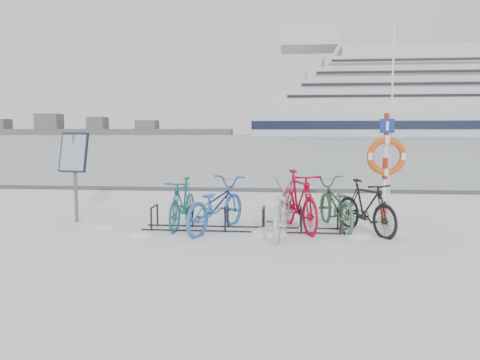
{
  "coord_description": "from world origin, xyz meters",
  "views": [
    {
      "loc": [
        0.77,
        -8.91,
        1.91
      ],
      "look_at": [
        -0.15,
        0.6,
        0.92
      ],
      "focal_mm": 35.0,
      "sensor_mm": 36.0,
      "label": 1
    }
  ],
  "objects_px": {
    "lifebuoy_station": "(386,157)",
    "cruise_ferry": "(443,102)",
    "info_board": "(74,158)",
    "bike_rack": "(245,221)"
  },
  "relations": [
    {
      "from": "bike_rack",
      "to": "lifebuoy_station",
      "type": "xyz_separation_m",
      "value": [
        2.85,
        0.98,
        1.21
      ]
    },
    {
      "from": "info_board",
      "to": "cruise_ferry",
      "type": "height_order",
      "value": "cruise_ferry"
    },
    {
      "from": "bike_rack",
      "to": "cruise_ferry",
      "type": "bearing_deg",
      "value": 71.26
    },
    {
      "from": "lifebuoy_station",
      "to": "info_board",
      "type": "bearing_deg",
      "value": -175.32
    },
    {
      "from": "lifebuoy_station",
      "to": "cruise_ferry",
      "type": "distance_m",
      "value": 194.49
    },
    {
      "from": "info_board",
      "to": "lifebuoy_station",
      "type": "relative_size",
      "value": 0.45
    },
    {
      "from": "cruise_ferry",
      "to": "lifebuoy_station",
      "type": "bearing_deg",
      "value": -108.04
    },
    {
      "from": "bike_rack",
      "to": "lifebuoy_station",
      "type": "distance_m",
      "value": 3.25
    },
    {
      "from": "lifebuoy_station",
      "to": "cruise_ferry",
      "type": "xyz_separation_m",
      "value": [
        60.12,
        184.56,
        12.26
      ]
    },
    {
      "from": "info_board",
      "to": "bike_rack",
      "type": "bearing_deg",
      "value": 4.89
    }
  ]
}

